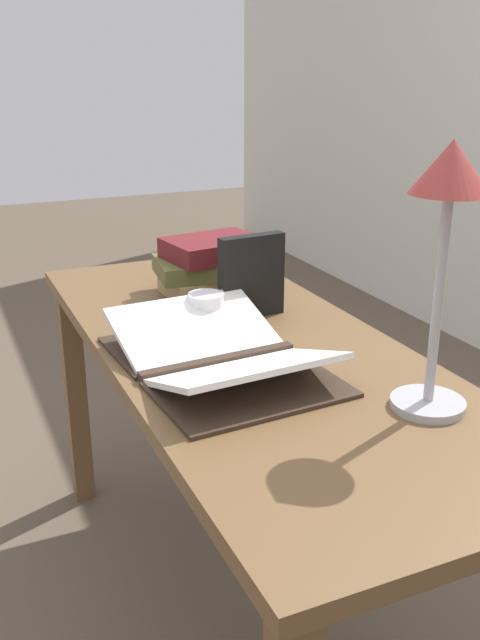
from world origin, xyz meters
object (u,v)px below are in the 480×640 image
object	(u,v)px
reading_lamp	(447,214)
coffee_mug	(207,312)
book_standing_upright	(252,277)
book_stack_tall	(214,266)
open_book	(219,355)

from	to	relation	value
reading_lamp	coffee_mug	world-z (taller)	reading_lamp
book_standing_upright	coffee_mug	world-z (taller)	book_standing_upright
book_standing_upright	coffee_mug	xyz separation A→B (m)	(0.05, -0.13, -0.06)
book_stack_tall	coffee_mug	world-z (taller)	book_stack_tall
book_stack_tall	book_standing_upright	distance (m)	0.22
reading_lamp	coffee_mug	bearing A→B (deg)	-157.32
open_book	book_stack_tall	bearing A→B (deg)	155.23
coffee_mug	open_book	bearing A→B (deg)	-14.98
reading_lamp	coffee_mug	size ratio (longest dim) A/B	4.35
book_stack_tall	coffee_mug	distance (m)	0.29
book_stack_tall	coffee_mug	xyz separation A→B (m)	(0.26, -0.12, -0.03)
open_book	book_stack_tall	size ratio (longest dim) A/B	1.65
open_book	book_standing_upright	world-z (taller)	book_standing_upright
book_standing_upright	reading_lamp	bearing A→B (deg)	3.47
open_book	book_standing_upright	xyz separation A→B (m)	(-0.25, 0.19, 0.08)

